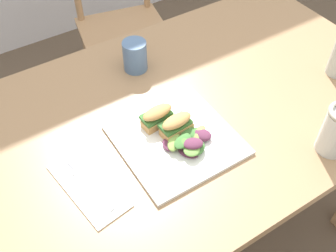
# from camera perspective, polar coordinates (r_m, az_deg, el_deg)

# --- Properties ---
(ground_plane) EXTENTS (9.20, 9.20, 0.00)m
(ground_plane) POSITION_cam_1_polar(r_m,az_deg,el_deg) (1.70, 6.86, -17.48)
(ground_plane) COLOR brown
(dining_table) EXTENTS (1.37, 0.81, 0.74)m
(dining_table) POSITION_cam_1_polar(r_m,az_deg,el_deg) (1.21, 1.97, -1.72)
(dining_table) COLOR #997551
(dining_table) RESTS_ON ground
(chair_wooden_far) EXTENTS (0.48, 0.48, 0.87)m
(chair_wooden_far) POSITION_cam_1_polar(r_m,az_deg,el_deg) (1.97, -6.51, 13.79)
(chair_wooden_far) COLOR tan
(chair_wooden_far) RESTS_ON ground
(plate_lunch) EXTENTS (0.29, 0.29, 0.01)m
(plate_lunch) POSITION_cam_1_polar(r_m,az_deg,el_deg) (1.04, 1.18, -1.93)
(plate_lunch) COLOR white
(plate_lunch) RESTS_ON dining_table
(sandwich_half_front) EXTENTS (0.09, 0.06, 0.06)m
(sandwich_half_front) POSITION_cam_1_polar(r_m,az_deg,el_deg) (1.03, 1.20, 0.20)
(sandwich_half_front) COLOR tan
(sandwich_half_front) RESTS_ON plate_lunch
(sandwich_half_back) EXTENTS (0.09, 0.06, 0.06)m
(sandwich_half_back) POSITION_cam_1_polar(r_m,az_deg,el_deg) (1.05, -1.54, 1.43)
(sandwich_half_back) COLOR tan
(sandwich_half_back) RESTS_ON plate_lunch
(salad_mixed_greens) EXTENTS (0.14, 0.12, 0.03)m
(salad_mixed_greens) POSITION_cam_1_polar(r_m,az_deg,el_deg) (1.01, 3.19, -2.10)
(salad_mixed_greens) COLOR #602D47
(salad_mixed_greens) RESTS_ON plate_lunch
(napkin_folded) EXTENTS (0.13, 0.24, 0.00)m
(napkin_folded) POSITION_cam_1_polar(r_m,az_deg,el_deg) (0.98, -11.27, -8.38)
(napkin_folded) COLOR white
(napkin_folded) RESTS_ON dining_table
(fork_on_napkin) EXTENTS (0.05, 0.19, 0.00)m
(fork_on_napkin) POSITION_cam_1_polar(r_m,az_deg,el_deg) (0.98, -11.89, -7.63)
(fork_on_napkin) COLOR silver
(fork_on_napkin) RESTS_ON napkin_folded
(cup_extra_side) EXTENTS (0.07, 0.07, 0.10)m
(cup_extra_side) POSITION_cam_1_polar(r_m,az_deg,el_deg) (1.23, -4.74, 9.96)
(cup_extra_side) COLOR #4C6B93
(cup_extra_side) RESTS_ON dining_table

